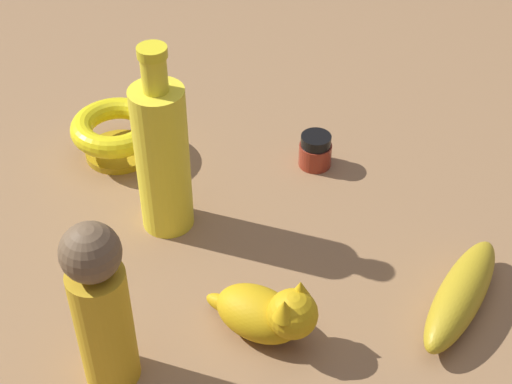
% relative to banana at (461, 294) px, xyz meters
% --- Properties ---
extents(ground, '(2.00, 2.00, 0.00)m').
position_rel_banana_xyz_m(ground, '(0.14, 0.21, -0.02)').
color(ground, '#936D47').
extents(banana, '(0.17, 0.16, 0.05)m').
position_rel_banana_xyz_m(banana, '(0.00, 0.00, 0.00)').
color(banana, '#B4981E').
rests_on(banana, ground).
extents(nail_polish_jar, '(0.04, 0.04, 0.05)m').
position_rel_banana_xyz_m(nail_polish_jar, '(0.28, 0.10, -0.00)').
color(nail_polish_jar, maroon).
rests_on(nail_polish_jar, ground).
extents(cat_figurine, '(0.11, 0.12, 0.09)m').
position_rel_banana_xyz_m(cat_figurine, '(-0.00, 0.22, 0.01)').
color(cat_figurine, gold).
rests_on(cat_figurine, ground).
extents(bottle_tall, '(0.06, 0.06, 0.25)m').
position_rel_banana_xyz_m(bottle_tall, '(0.20, 0.31, 0.08)').
color(bottle_tall, yellow).
rests_on(bottle_tall, ground).
extents(person_figure_adult, '(0.08, 0.08, 0.20)m').
position_rel_banana_xyz_m(person_figure_adult, '(-0.02, 0.38, 0.08)').
color(person_figure_adult, gold).
rests_on(person_figure_adult, ground).
extents(bowl, '(0.12, 0.12, 0.06)m').
position_rel_banana_xyz_m(bowl, '(0.35, 0.37, 0.02)').
color(bowl, '#BB9518').
rests_on(bowl, ground).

